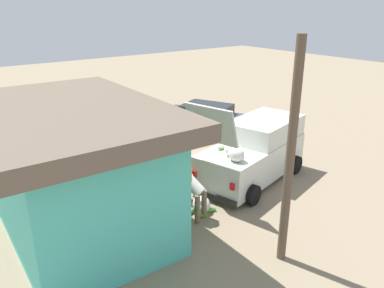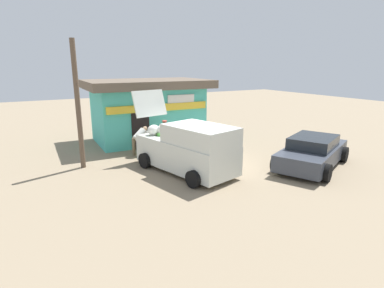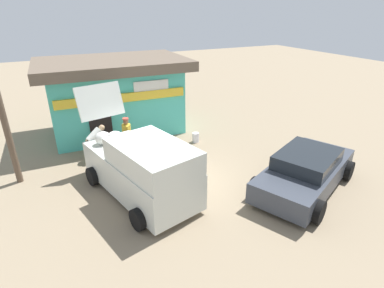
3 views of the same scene
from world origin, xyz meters
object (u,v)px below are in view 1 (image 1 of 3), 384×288
object	(u,v)px
delivery_van	(254,151)
paint_bucket	(128,162)
customer_bending	(194,191)
unloaded_banana_pile	(201,205)
parked_sedan	(206,119)
storefront_bar	(74,166)
vendor_standing	(177,172)

from	to	relation	value
delivery_van	paint_bucket	world-z (taller)	delivery_van
customer_bending	unloaded_banana_pile	distance (m)	0.75
unloaded_banana_pile	parked_sedan	bearing A→B (deg)	-40.19
storefront_bar	customer_bending	distance (m)	3.23
customer_bending	paint_bucket	xyz separation A→B (m)	(4.21, -0.19, -0.62)
storefront_bar	paint_bucket	world-z (taller)	storefront_bar
unloaded_banana_pile	storefront_bar	bearing A→B (deg)	66.31
parked_sedan	customer_bending	world-z (taller)	customer_bending
parked_sedan	customer_bending	bearing A→B (deg)	138.40
storefront_bar	vendor_standing	world-z (taller)	storefront_bar
delivery_van	storefront_bar	bearing A→B (deg)	83.73
parked_sedan	paint_bucket	xyz separation A→B (m)	(-1.50, 4.87, -0.41)
storefront_bar	unloaded_banana_pile	distance (m)	3.70
storefront_bar	unloaded_banana_pile	xyz separation A→B (m)	(-1.35, -3.08, -1.55)
delivery_van	parked_sedan	bearing A→B (deg)	-21.09
delivery_van	customer_bending	size ratio (longest dim) A/B	3.71
customer_bending	paint_bucket	size ratio (longest dim) A/B	3.17
delivery_van	unloaded_banana_pile	bearing A→B (deg)	104.01
delivery_van	vendor_standing	xyz separation A→B (m)	(0.33, 2.95, -0.07)
vendor_standing	customer_bending	bearing A→B (deg)	168.30
delivery_van	customer_bending	bearing A→B (deg)	105.02
parked_sedan	vendor_standing	bearing A→B (deg)	133.14
parked_sedan	storefront_bar	bearing A→B (deg)	118.39
vendor_standing	unloaded_banana_pile	xyz separation A→B (m)	(-1.03, -0.13, -0.70)
paint_bucket	storefront_bar	bearing A→B (deg)	132.96
parked_sedan	vendor_standing	size ratio (longest dim) A/B	2.97
vendor_standing	paint_bucket	world-z (taller)	vendor_standing
parked_sedan	unloaded_banana_pile	size ratio (longest dim) A/B	5.46
delivery_van	parked_sedan	distance (m)	5.21
parked_sedan	paint_bucket	distance (m)	5.12
delivery_van	unloaded_banana_pile	distance (m)	3.01
vendor_standing	paint_bucket	bearing A→B (deg)	1.01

